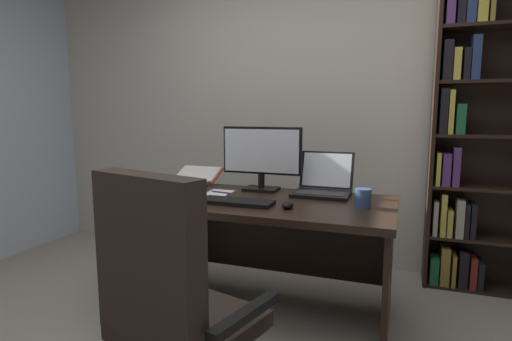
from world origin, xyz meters
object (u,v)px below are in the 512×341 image
(office_chair, at_px, (174,322))
(keyboard, at_px, (237,202))
(open_binder, at_px, (162,198))
(coffee_mug, at_px, (363,198))
(desk, at_px, (261,227))
(bookshelf, at_px, (476,140))
(reading_stand_with_book, at_px, (197,176))
(monitor, at_px, (262,158))
(laptop, at_px, (323,186))
(pen, at_px, (221,192))
(notepad, at_px, (218,193))
(computer_mouse, at_px, (288,205))

(office_chair, height_order, keyboard, office_chair)
(open_binder, bearing_deg, coffee_mug, 13.80)
(desk, xyz_separation_m, bookshelf, (1.28, 0.80, 0.52))
(desk, height_order, open_binder, open_binder)
(desk, xyz_separation_m, coffee_mug, (0.62, -0.09, 0.25))
(desk, bearing_deg, reading_stand_with_book, 156.94)
(bookshelf, distance_m, open_binder, 2.12)
(monitor, relative_size, laptop, 1.56)
(office_chair, relative_size, pen, 7.35)
(desk, relative_size, notepad, 7.65)
(bookshelf, xyz_separation_m, monitor, (-1.34, -0.61, -0.11))
(bookshelf, xyz_separation_m, reading_stand_with_book, (-1.85, -0.56, -0.26))
(laptop, distance_m, pen, 0.65)
(computer_mouse, xyz_separation_m, open_binder, (-0.76, -0.05, -0.01))
(notepad, relative_size, coffee_mug, 1.99)
(open_binder, xyz_separation_m, notepad, (0.24, 0.27, -0.01))
(pen, bearing_deg, computer_mouse, -23.53)
(office_chair, distance_m, pen, 1.10)
(notepad, bearing_deg, keyboard, -44.90)
(keyboard, relative_size, computer_mouse, 4.04)
(desk, xyz_separation_m, computer_mouse, (0.24, -0.24, 0.21))
(office_chair, distance_m, open_binder, 0.97)
(monitor, relative_size, computer_mouse, 5.18)
(keyboard, height_order, coffee_mug, coffee_mug)
(computer_mouse, bearing_deg, notepad, 157.29)
(office_chair, height_order, laptop, office_chair)
(bookshelf, relative_size, laptop, 6.23)
(keyboard, bearing_deg, bookshelf, 37.82)
(computer_mouse, distance_m, pen, 0.54)
(computer_mouse, bearing_deg, reading_stand_with_book, 149.24)
(computer_mouse, bearing_deg, office_chair, -105.81)
(bookshelf, xyz_separation_m, pen, (-1.53, -0.82, -0.31))
(bookshelf, xyz_separation_m, coffee_mug, (-0.66, -0.89, -0.27))
(desk, distance_m, keyboard, 0.32)
(open_binder, bearing_deg, laptop, 33.46)
(laptop, xyz_separation_m, keyboard, (-0.41, -0.44, -0.04))
(open_binder, height_order, pen, open_binder)
(pen, bearing_deg, desk, 5.13)
(bookshelf, height_order, coffee_mug, bookshelf)
(desk, xyz_separation_m, open_binder, (-0.52, -0.29, 0.21))
(keyboard, height_order, open_binder, same)
(keyboard, xyz_separation_m, coffee_mug, (0.68, 0.15, 0.04))
(desk, bearing_deg, open_binder, -150.67)
(desk, xyz_separation_m, keyboard, (-0.06, -0.24, 0.21))
(office_chair, relative_size, open_binder, 2.06)
(office_chair, bearing_deg, reading_stand_with_book, 129.23)
(office_chair, relative_size, notepad, 4.90)
(laptop, height_order, notepad, laptop)
(office_chair, height_order, open_binder, office_chair)
(bookshelf, xyz_separation_m, open_binder, (-1.79, -1.09, -0.31))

